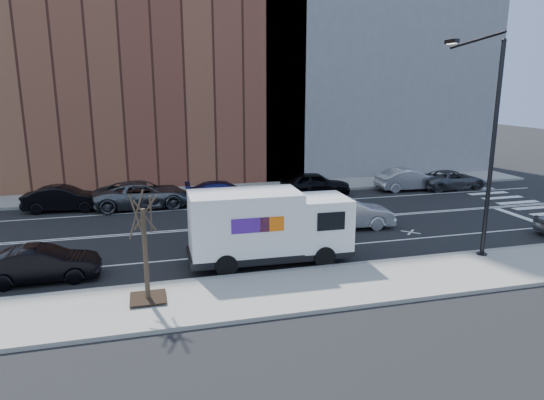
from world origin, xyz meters
TOP-DOWN VIEW (x-y plane):
  - ground at (0.00, 0.00)m, footprint 120.00×120.00m
  - sidewalk_near at (0.00, -8.80)m, footprint 44.00×3.60m
  - sidewalk_far at (0.00, 8.80)m, footprint 44.00×3.60m
  - curb_near at (0.00, -7.00)m, footprint 44.00×0.25m
  - curb_far at (0.00, 7.00)m, footprint 44.00×0.25m
  - crosswalk at (16.00, 0.00)m, footprint 3.00×14.00m
  - road_markings at (0.00, 0.00)m, footprint 40.00×8.60m
  - bldg_brick at (-8.00, 15.60)m, footprint 26.00×10.00m
  - bldg_concrete at (12.00, 15.60)m, footprint 20.00×10.00m
  - streetlight at (7.00, -6.91)m, footprint 0.44×4.02m
  - street_tree at (-7.00, -8.40)m, footprint 1.20×1.20m
  - fedex_van at (-2.06, -5.60)m, footprint 6.79×2.53m
  - far_parked_b at (-11.55, 5.87)m, footprint 4.66×1.98m
  - far_parked_c at (-7.03, 5.52)m, footprint 5.91×2.89m
  - far_parked_d at (-2.12, 5.35)m, footprint 4.90×2.23m
  - far_parked_e at (4.17, 5.94)m, footprint 4.94×2.47m
  - far_parked_f at (11.20, 5.85)m, footprint 4.70×1.70m
  - far_parked_g at (14.40, 5.41)m, footprint 4.90×2.32m
  - driving_sedan at (3.16, -1.72)m, footprint 4.96×2.13m
  - near_parked_rear_a at (-10.80, -5.33)m, footprint 4.15×1.47m

SIDE VIEW (x-z plane):
  - ground at x=0.00m, z-range 0.00..0.00m
  - crosswalk at x=16.00m, z-range 0.00..0.01m
  - road_markings at x=0.00m, z-range 0.00..0.01m
  - sidewalk_near at x=0.00m, z-range 0.00..0.15m
  - sidewalk_far at x=0.00m, z-range 0.00..0.15m
  - curb_near at x=0.00m, z-range 0.00..0.17m
  - curb_far at x=0.00m, z-range 0.00..0.17m
  - far_parked_g at x=14.40m, z-range 0.00..1.35m
  - near_parked_rear_a at x=-10.80m, z-range 0.00..1.36m
  - far_parked_d at x=-2.12m, z-range 0.00..1.39m
  - far_parked_b at x=-11.55m, z-range 0.00..1.50m
  - far_parked_f at x=11.20m, z-range 0.00..1.54m
  - driving_sedan at x=3.16m, z-range 0.00..1.59m
  - far_parked_e at x=4.17m, z-range 0.00..1.61m
  - far_parked_c at x=-7.03m, z-range 0.00..1.62m
  - street_tree at x=-7.00m, z-range -0.42..3.33m
  - fedex_van at x=-2.06m, z-range 0.08..3.15m
  - streetlight at x=7.00m, z-range 0.41..9.75m
  - bldg_brick at x=-8.00m, z-range 0.00..22.00m
  - bldg_concrete at x=12.00m, z-range 0.00..26.00m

